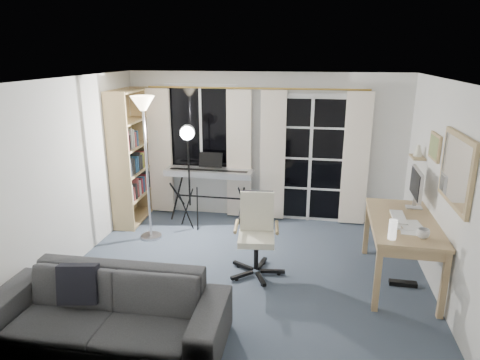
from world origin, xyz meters
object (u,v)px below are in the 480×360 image
(bookshelf, at_px, (129,161))
(studio_light, at_px, (188,145))
(office_chair, at_px, (257,226))
(desk, at_px, (403,228))
(monitor, at_px, (416,185))
(mug, at_px, (423,232))
(sofa, at_px, (105,300))
(torchiere_lamp, at_px, (144,126))
(keyboard_piano, at_px, (209,174))

(bookshelf, distance_m, studio_light, 1.13)
(office_chair, distance_m, desk, 1.74)
(office_chair, relative_size, monitor, 1.77)
(mug, height_order, sofa, mug)
(desk, relative_size, monitor, 2.62)
(mug, distance_m, sofa, 3.29)
(torchiere_lamp, height_order, desk, torchiere_lamp)
(monitor, distance_m, mug, 0.98)
(studio_light, height_order, desk, studio_light)
(keyboard_piano, bearing_deg, monitor, -19.89)
(mug, xyz_separation_m, sofa, (-3.05, -1.17, -0.42))
(studio_light, distance_m, mug, 3.48)
(office_chair, xyz_separation_m, sofa, (-1.21, -1.66, -0.15))
(studio_light, xyz_separation_m, monitor, (3.14, -0.66, -0.26))
(mug, bearing_deg, desk, 101.31)
(studio_light, xyz_separation_m, sofa, (-0.01, -2.78, -0.91))
(bookshelf, bearing_deg, keyboard_piano, 8.88)
(studio_light, distance_m, desk, 3.22)
(sofa, bearing_deg, office_chair, 53.09)
(bookshelf, relative_size, desk, 1.42)
(bookshelf, bearing_deg, torchiere_lamp, -50.29)
(desk, xyz_separation_m, sofa, (-2.95, -1.67, -0.25))
(torchiere_lamp, bearing_deg, studio_light, 39.73)
(keyboard_piano, bearing_deg, torchiere_lamp, -127.61)
(bookshelf, xyz_separation_m, torchiere_lamp, (0.56, -0.62, 0.68))
(office_chair, bearing_deg, keyboard_piano, 115.98)
(office_chair, bearing_deg, sofa, -132.53)
(bookshelf, bearing_deg, mug, -26.47)
(bookshelf, relative_size, studio_light, 1.27)
(keyboard_piano, relative_size, desk, 0.96)
(studio_light, bearing_deg, office_chair, -57.50)
(bookshelf, xyz_separation_m, studio_light, (1.06, -0.20, 0.34))
(monitor, bearing_deg, sofa, -144.54)
(studio_light, xyz_separation_m, office_chair, (1.21, -1.13, -0.76))
(keyboard_piano, relative_size, monitor, 2.50)
(keyboard_piano, xyz_separation_m, studio_light, (-0.20, -0.46, 0.57))
(sofa, bearing_deg, bookshelf, 108.74)
(mug, relative_size, sofa, 0.06)
(office_chair, relative_size, mug, 7.77)
(office_chair, distance_m, mug, 1.92)
(monitor, height_order, mug, monitor)
(monitor, height_order, sofa, monitor)
(monitor, bearing_deg, desk, -112.10)
(torchiere_lamp, relative_size, keyboard_piano, 1.46)
(desk, height_order, sofa, sofa)
(studio_light, distance_m, office_chair, 1.82)
(keyboard_piano, xyz_separation_m, office_chair, (1.01, -1.59, -0.19))
(monitor, bearing_deg, mug, -94.33)
(torchiere_lamp, bearing_deg, monitor, -3.89)
(desk, bearing_deg, keyboard_piano, 151.64)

